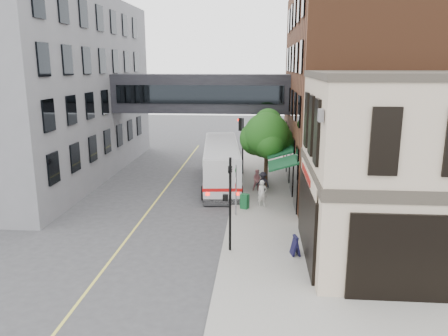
% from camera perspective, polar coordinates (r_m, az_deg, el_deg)
% --- Properties ---
extents(ground, '(120.00, 120.00, 0.00)m').
position_cam_1_polar(ground, '(19.39, -0.84, -13.41)').
color(ground, '#38383A').
rests_on(ground, ground).
extents(sidewalk_main, '(4.00, 60.00, 0.15)m').
position_cam_1_polar(sidewalk_main, '(32.41, 5.06, -2.20)').
color(sidewalk_main, gray).
rests_on(sidewalk_main, ground).
extents(corner_building, '(10.19, 8.12, 8.45)m').
position_cam_1_polar(corner_building, '(21.06, 24.79, -0.29)').
color(corner_building, '#C2AE94').
rests_on(corner_building, ground).
extents(brick_building, '(13.76, 18.00, 14.00)m').
position_cam_1_polar(brick_building, '(33.33, 19.35, 9.60)').
color(brick_building, '#572F1B').
rests_on(brick_building, ground).
extents(opposite_building, '(14.00, 24.00, 14.00)m').
position_cam_1_polar(opposite_building, '(38.16, -25.02, 9.51)').
color(opposite_building, slate).
rests_on(opposite_building, ground).
extents(skyway_bridge, '(14.00, 3.18, 3.00)m').
position_cam_1_polar(skyway_bridge, '(35.61, -2.95, 9.73)').
color(skyway_bridge, black).
rests_on(skyway_bridge, ground).
extents(traffic_signal_near, '(0.44, 0.22, 4.60)m').
position_cam_1_polar(traffic_signal_near, '(20.12, 0.72, -3.25)').
color(traffic_signal_near, black).
rests_on(traffic_signal_near, sidewalk_main).
extents(traffic_signal_far, '(0.53, 0.28, 4.50)m').
position_cam_1_polar(traffic_signal_far, '(34.68, 2.26, 4.38)').
color(traffic_signal_far, black).
rests_on(traffic_signal_far, sidewalk_main).
extents(street_sign_pole, '(0.08, 0.75, 3.00)m').
position_cam_1_polar(street_sign_pole, '(25.20, 1.56, -2.31)').
color(street_sign_pole, gray).
rests_on(street_sign_pole, sidewalk_main).
extents(street_tree, '(3.80, 3.20, 5.60)m').
position_cam_1_polar(street_tree, '(30.83, 5.57, 4.29)').
color(street_tree, '#382619').
rests_on(street_tree, sidewalk_main).
extents(lane_marking, '(0.12, 40.00, 0.01)m').
position_cam_1_polar(lane_marking, '(29.37, -8.73, -4.10)').
color(lane_marking, '#D8CC4C').
rests_on(lane_marking, ground).
extents(bus, '(3.60, 11.39, 3.01)m').
position_cam_1_polar(bus, '(32.48, -0.35, 0.82)').
color(bus, silver).
rests_on(bus, ground).
extents(pedestrian_a, '(0.70, 0.58, 1.66)m').
position_cam_1_polar(pedestrian_a, '(27.12, 5.03, -3.32)').
color(pedestrian_a, silver).
rests_on(pedestrian_a, sidewalk_main).
extents(pedestrian_b, '(0.81, 0.67, 1.52)m').
position_cam_1_polar(pedestrian_b, '(30.44, 4.41, -1.59)').
color(pedestrian_b, '#C57F84').
rests_on(pedestrian_b, sidewalk_main).
extents(pedestrian_c, '(1.12, 1.00, 1.50)m').
position_cam_1_polar(pedestrian_c, '(29.86, 5.11, -1.91)').
color(pedestrian_c, black).
rests_on(pedestrian_c, sidewalk_main).
extents(newspaper_box, '(0.58, 0.55, 0.91)m').
position_cam_1_polar(newspaper_box, '(26.75, 2.72, -4.36)').
color(newspaper_box, '#125028').
rests_on(newspaper_box, sidewalk_main).
extents(sandwich_board, '(0.44, 0.58, 0.93)m').
position_cam_1_polar(sandwich_board, '(20.67, 9.30, -9.96)').
color(sandwich_board, black).
rests_on(sandwich_board, sidewalk_main).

